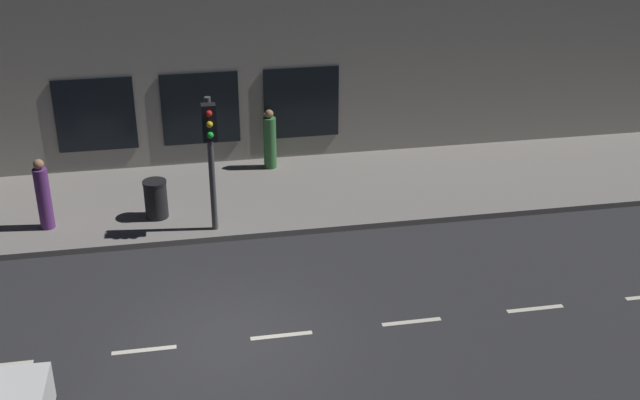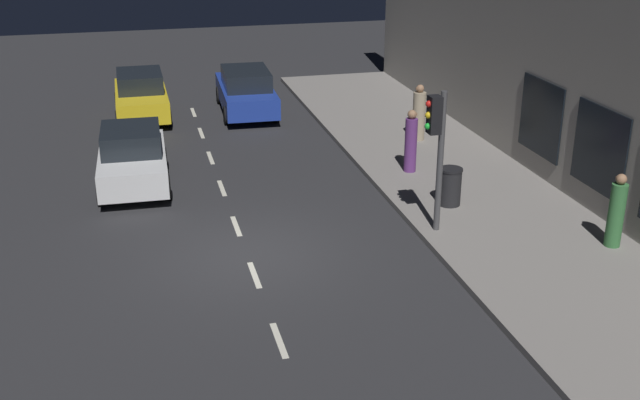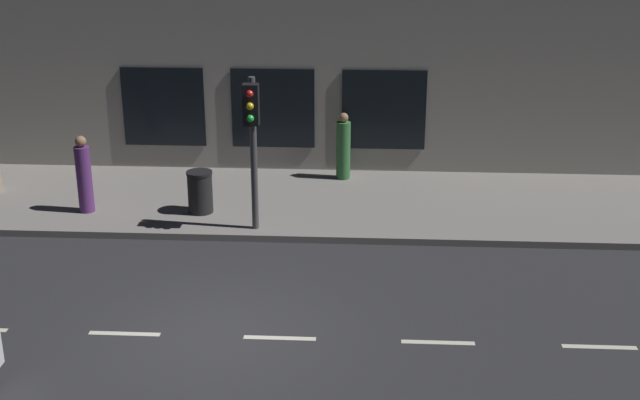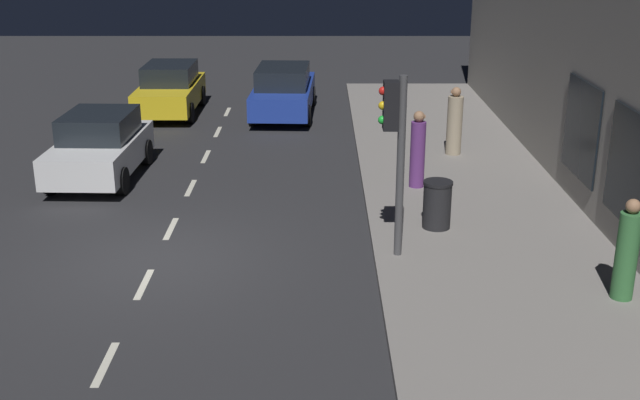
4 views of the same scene
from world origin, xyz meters
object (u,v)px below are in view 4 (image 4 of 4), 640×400
object	(u,v)px
parked_car_2	(169,89)
trash_bin	(436,204)
parked_car_1	(99,146)
pedestrian_2	(626,253)
pedestrian_0	(454,124)
pedestrian_1	(417,151)
parked_car_0	(282,91)
traffic_light	(394,134)

from	to	relation	value
parked_car_2	trash_bin	bearing A→B (deg)	124.05
parked_car_1	pedestrian_2	xyz separation A→B (m)	(10.11, -6.79, 0.14)
parked_car_1	pedestrian_0	xyz separation A→B (m)	(8.72, 1.57, 0.17)
pedestrian_1	trash_bin	world-z (taller)	pedestrian_1
parked_car_0	parked_car_2	bearing A→B (deg)	178.04
parked_car_1	pedestrian_1	xyz separation A→B (m)	(7.46, -1.11, 0.19)
traffic_light	trash_bin	bearing A→B (deg)	53.24
parked_car_0	parked_car_2	world-z (taller)	same
traffic_light	trash_bin	xyz separation A→B (m)	(1.01, 1.35, -1.77)
parked_car_1	pedestrian_2	world-z (taller)	pedestrian_2
parked_car_0	trash_bin	bearing A→B (deg)	-69.06
parked_car_0	trash_bin	size ratio (longest dim) A/B	4.87
pedestrian_0	trash_bin	size ratio (longest dim) A/B	1.84
traffic_light	trash_bin	world-z (taller)	traffic_light
traffic_light	pedestrian_0	distance (m)	7.09
pedestrian_0	trash_bin	distance (m)	5.38
parked_car_1	pedestrian_2	size ratio (longest dim) A/B	2.31
traffic_light	pedestrian_2	xyz separation A→B (m)	(3.55, -1.76, -1.47)
pedestrian_1	parked_car_2	bearing A→B (deg)	-139.79
parked_car_2	pedestrian_2	world-z (taller)	pedestrian_2
parked_car_1	pedestrian_0	size ratio (longest dim) A/B	2.21
traffic_light	pedestrian_2	distance (m)	4.23
pedestrian_1	parked_car_0	bearing A→B (deg)	-157.55
traffic_light	pedestrian_0	size ratio (longest dim) A/B	1.87
parked_car_1	pedestrian_0	bearing A→B (deg)	-168.21
traffic_light	parked_car_0	xyz separation A→B (m)	(-2.45, 11.56, -1.61)
parked_car_0	trash_bin	world-z (taller)	parked_car_0
parked_car_0	parked_car_1	bearing A→B (deg)	-119.90
traffic_light	pedestrian_1	distance (m)	4.26
parked_car_1	traffic_light	bearing A→B (deg)	144.12
parked_car_1	trash_bin	size ratio (longest dim) A/B	4.05
pedestrian_0	trash_bin	world-z (taller)	pedestrian_0
traffic_light	pedestrian_1	world-z (taller)	traffic_light
parked_car_2	pedestrian_2	distance (m)	16.66
parked_car_0	pedestrian_1	bearing A→B (deg)	-64.06
parked_car_1	pedestrian_1	world-z (taller)	pedestrian_1
traffic_light	parked_car_2	size ratio (longest dim) A/B	0.80
pedestrian_1	trash_bin	xyz separation A→B (m)	(0.10, -2.56, -0.35)
parked_car_2	trash_bin	xyz separation A→B (m)	(7.09, -10.48, -0.16)
parked_car_0	pedestrian_1	xyz separation A→B (m)	(3.36, -7.65, 0.18)
traffic_light	parked_car_2	distance (m)	13.40
parked_car_1	pedestrian_2	bearing A→B (deg)	147.70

